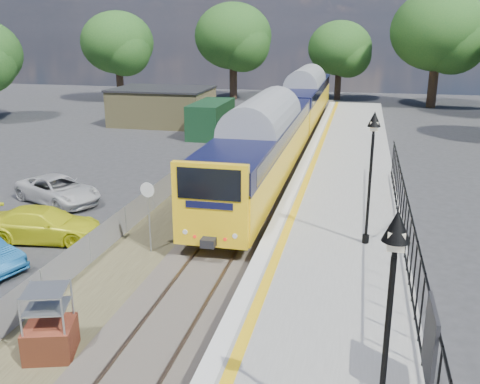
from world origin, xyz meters
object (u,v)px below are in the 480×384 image
(brick_plinth, at_px, (49,324))
(car_yellow, at_px, (44,225))
(victorian_lamp_north, at_px, (372,148))
(speed_sign, at_px, (148,206))
(train, at_px, (290,114))
(car_white, at_px, (58,190))
(victorian_lamp_south, at_px, (392,283))

(brick_plinth, distance_m, car_yellow, 8.34)
(victorian_lamp_north, relative_size, speed_sign, 1.66)
(train, xyz_separation_m, car_white, (-9.10, -15.16, -1.70))
(victorian_lamp_north, xyz_separation_m, brick_plinth, (-7.80, -7.31, -3.38))
(victorian_lamp_north, xyz_separation_m, speed_sign, (-7.80, -0.58, -2.42))
(car_white, bearing_deg, victorian_lamp_south, -109.91)
(car_white, bearing_deg, brick_plinth, -125.88)
(victorian_lamp_south, relative_size, train, 0.11)
(brick_plinth, relative_size, car_yellow, 0.42)
(train, distance_m, speed_sign, 20.01)
(victorian_lamp_south, bearing_deg, brick_plinth, 161.43)
(car_yellow, height_order, car_white, car_yellow)
(brick_plinth, bearing_deg, car_white, 120.02)
(brick_plinth, bearing_deg, car_yellow, 123.10)
(car_white, bearing_deg, train, -6.85)
(brick_plinth, bearing_deg, victorian_lamp_north, 43.15)
(train, height_order, speed_sign, train)
(victorian_lamp_north, bearing_deg, car_yellow, -178.46)
(train, bearing_deg, speed_sign, -97.18)
(victorian_lamp_south, xyz_separation_m, car_white, (-14.60, 14.11, -3.65))
(train, bearing_deg, victorian_lamp_north, -74.62)
(train, height_order, car_white, train)
(victorian_lamp_south, xyz_separation_m, car_yellow, (-12.55, 9.67, -3.63))
(victorian_lamp_south, distance_m, car_yellow, 16.25)
(victorian_lamp_north, xyz_separation_m, train, (-5.30, 19.27, -1.96))
(train, bearing_deg, car_white, -120.96)
(train, relative_size, brick_plinth, 21.30)
(victorian_lamp_north, height_order, speed_sign, victorian_lamp_north)
(speed_sign, bearing_deg, brick_plinth, -84.26)
(speed_sign, relative_size, car_yellow, 0.60)
(victorian_lamp_north, bearing_deg, train, 105.38)
(victorian_lamp_north, bearing_deg, victorian_lamp_south, -88.85)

